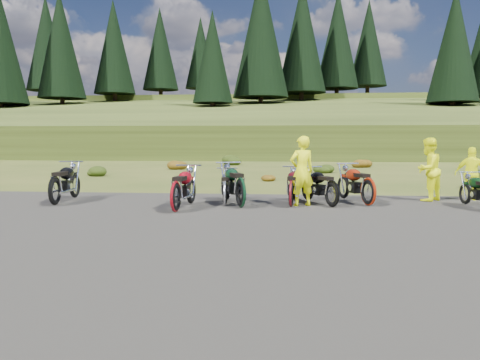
# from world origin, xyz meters

# --- Properties ---
(ground) EXTENTS (300.00, 300.00, 0.00)m
(ground) POSITION_xyz_m (0.00, 0.00, 0.00)
(ground) COLOR #364717
(ground) RESTS_ON ground
(gravel_pad) EXTENTS (20.00, 12.00, 0.04)m
(gravel_pad) POSITION_xyz_m (0.00, -2.00, 0.00)
(gravel_pad) COLOR black
(gravel_pad) RESTS_ON ground
(hill_slope) EXTENTS (300.00, 45.97, 9.37)m
(hill_slope) POSITION_xyz_m (0.00, 50.00, 0.00)
(hill_slope) COLOR #2C3812
(hill_slope) RESTS_ON ground
(hill_plateau) EXTENTS (300.00, 90.00, 9.17)m
(hill_plateau) POSITION_xyz_m (0.00, 110.00, 0.00)
(hill_plateau) COLOR #2C3812
(hill_plateau) RESTS_ON ground
(conifer_15) EXTENTS (7.92, 7.92, 20.00)m
(conifer_15) POSITION_xyz_m (-45.00, 76.00, 20.16)
(conifer_15) COLOR black
(conifer_15) RESTS_ON ground
(conifer_17) EXTENTS (7.04, 7.04, 18.00)m
(conifer_17) POSITION_xyz_m (-33.00, 57.00, 15.97)
(conifer_17) COLOR black
(conifer_17) RESTS_ON ground
(conifer_18) EXTENTS (6.60, 6.60, 17.00)m
(conifer_18) POSITION_xyz_m (-27.00, 63.00, 16.66)
(conifer_18) COLOR black
(conifer_18) RESTS_ON ground
(conifer_19) EXTENTS (6.16, 6.16, 16.00)m
(conifer_19) POSITION_xyz_m (-21.00, 69.00, 17.36)
(conifer_19) COLOR black
(conifer_19) RESTS_ON ground
(conifer_20) EXTENTS (5.72, 5.72, 15.00)m
(conifer_20) POSITION_xyz_m (-15.00, 75.00, 17.65)
(conifer_20) COLOR black
(conifer_20) RESTS_ON ground
(conifer_21) EXTENTS (5.28, 5.28, 14.00)m
(conifer_21) POSITION_xyz_m (-9.00, 50.00, 12.56)
(conifer_21) COLOR black
(conifer_21) RESTS_ON ground
(conifer_22) EXTENTS (7.92, 7.92, 20.00)m
(conifer_22) POSITION_xyz_m (-3.00, 56.00, 16.77)
(conifer_22) COLOR black
(conifer_22) RESTS_ON ground
(conifer_23) EXTENTS (7.48, 7.48, 19.00)m
(conifer_23) POSITION_xyz_m (3.00, 62.00, 17.47)
(conifer_23) COLOR black
(conifer_23) RESTS_ON ground
(conifer_24) EXTENTS (7.04, 7.04, 18.00)m
(conifer_24) POSITION_xyz_m (9.00, 68.00, 18.16)
(conifer_24) COLOR black
(conifer_24) RESTS_ON ground
(conifer_25) EXTENTS (6.60, 6.60, 17.00)m
(conifer_25) POSITION_xyz_m (15.00, 74.00, 18.66)
(conifer_25) COLOR black
(conifer_25) RESTS_ON ground
(conifer_26) EXTENTS (6.16, 6.16, 16.00)m
(conifer_26) POSITION_xyz_m (21.00, 49.00, 13.37)
(conifer_26) COLOR black
(conifer_26) RESTS_ON ground
(shrub_1) EXTENTS (1.03, 1.03, 0.61)m
(shrub_1) POSITION_xyz_m (-9.10, 11.30, 0.31)
(shrub_1) COLOR black
(shrub_1) RESTS_ON ground
(shrub_2) EXTENTS (1.30, 1.30, 0.77)m
(shrub_2) POSITION_xyz_m (-6.20, 16.60, 0.38)
(shrub_2) COLOR brown
(shrub_2) RESTS_ON ground
(shrub_3) EXTENTS (1.56, 1.56, 0.92)m
(shrub_3) POSITION_xyz_m (-3.30, 21.90, 0.46)
(shrub_3) COLOR black
(shrub_3) RESTS_ON ground
(shrub_4) EXTENTS (0.77, 0.77, 0.45)m
(shrub_4) POSITION_xyz_m (-0.40, 9.20, 0.23)
(shrub_4) COLOR brown
(shrub_4) RESTS_ON ground
(shrub_5) EXTENTS (1.03, 1.03, 0.61)m
(shrub_5) POSITION_xyz_m (2.50, 14.50, 0.31)
(shrub_5) COLOR black
(shrub_5) RESTS_ON ground
(shrub_6) EXTENTS (1.30, 1.30, 0.77)m
(shrub_6) POSITION_xyz_m (5.40, 19.80, 0.38)
(shrub_6) COLOR brown
(shrub_6) RESTS_ON ground
(motorcycle_0) EXTENTS (0.95, 2.34, 1.20)m
(motorcycle_0) POSITION_xyz_m (-5.95, 0.86, 0.00)
(motorcycle_0) COLOR black
(motorcycle_0) RESTS_ON ground
(motorcycle_1) EXTENTS (0.88, 2.25, 1.16)m
(motorcycle_1) POSITION_xyz_m (-2.34, -0.05, 0.00)
(motorcycle_1) COLOR maroon
(motorcycle_1) RESTS_ON ground
(motorcycle_2) EXTENTS (1.56, 2.40, 1.20)m
(motorcycle_2) POSITION_xyz_m (-0.79, 0.87, 0.00)
(motorcycle_2) COLOR black
(motorcycle_2) RESTS_ON ground
(motorcycle_3) EXTENTS (0.77, 1.96, 1.00)m
(motorcycle_3) POSITION_xyz_m (-1.26, 1.28, 0.00)
(motorcycle_3) COLOR silver
(motorcycle_3) RESTS_ON ground
(motorcycle_4) EXTENTS (0.84, 2.09, 1.07)m
(motorcycle_4) POSITION_xyz_m (0.55, 1.15, 0.00)
(motorcycle_4) COLOR #510D13
(motorcycle_4) RESTS_ON ground
(motorcycle_5) EXTENTS (1.49, 2.13, 1.07)m
(motorcycle_5) POSITION_xyz_m (1.65, 1.21, 0.00)
(motorcycle_5) COLOR black
(motorcycle_5) RESTS_ON ground
(motorcycle_6) EXTENTS (1.44, 2.31, 1.15)m
(motorcycle_6) POSITION_xyz_m (2.67, 1.57, 0.00)
(motorcycle_6) COLOR maroon
(motorcycle_6) RESTS_ON ground
(person_middle) EXTENTS (0.82, 0.69, 1.91)m
(person_middle) POSITION_xyz_m (0.84, 1.39, 0.96)
(person_middle) COLOR #EBF40C
(person_middle) RESTS_ON ground
(person_right_a) EXTENTS (1.14, 1.14, 1.87)m
(person_right_a) POSITION_xyz_m (4.60, 2.79, 0.93)
(person_right_a) COLOR #EBF40C
(person_right_a) RESTS_ON ground
(person_right_b) EXTENTS (1.01, 0.66, 1.59)m
(person_right_b) POSITION_xyz_m (5.97, 3.09, 0.80)
(person_right_b) COLOR #EBF40C
(person_right_b) RESTS_ON ground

